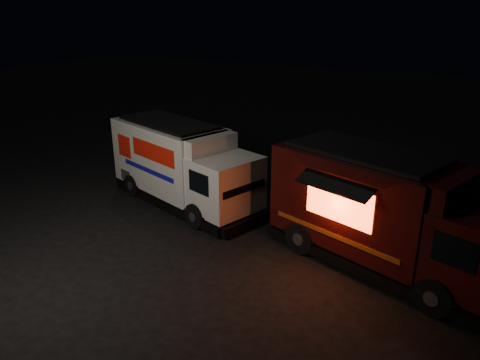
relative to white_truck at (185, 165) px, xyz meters
The scene contains 3 objects.
ground 3.25m from the white_truck, 57.82° to the right, with size 80.00×80.00×0.00m, color black.
white_truck is the anchor object (origin of this frame).
red_truck 6.94m from the white_truck, ahead, with size 6.38×2.35×2.97m, color #340A09, non-canonical shape.
Camera 1 is at (7.29, -9.40, 6.35)m, focal length 35.00 mm.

